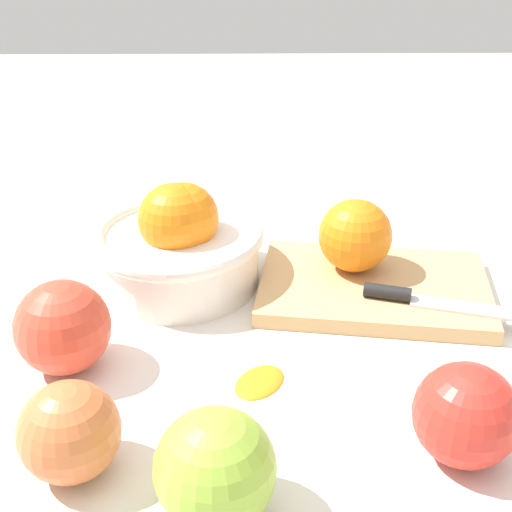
% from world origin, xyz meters
% --- Properties ---
extents(ground_plane, '(2.40, 2.40, 0.00)m').
position_xyz_m(ground_plane, '(0.00, 0.00, 0.00)').
color(ground_plane, silver).
extents(bowl, '(0.18, 0.18, 0.11)m').
position_xyz_m(bowl, '(-0.12, 0.10, 0.05)').
color(bowl, white).
rests_on(bowl, ground_plane).
extents(cutting_board, '(0.25, 0.19, 0.02)m').
position_xyz_m(cutting_board, '(0.08, 0.07, 0.01)').
color(cutting_board, tan).
rests_on(cutting_board, ground_plane).
extents(orange_on_board, '(0.08, 0.08, 0.08)m').
position_xyz_m(orange_on_board, '(0.07, 0.10, 0.05)').
color(orange_on_board, orange).
rests_on(orange_on_board, cutting_board).
extents(knife, '(0.15, 0.06, 0.01)m').
position_xyz_m(knife, '(0.12, 0.03, 0.02)').
color(knife, silver).
rests_on(knife, cutting_board).
extents(apple_front_left, '(0.07, 0.07, 0.07)m').
position_xyz_m(apple_front_left, '(-0.17, -0.17, 0.04)').
color(apple_front_left, '#CC6638').
rests_on(apple_front_left, ground_plane).
extents(apple_front_right, '(0.08, 0.08, 0.08)m').
position_xyz_m(apple_front_right, '(0.11, -0.15, 0.04)').
color(apple_front_right, red).
rests_on(apple_front_right, ground_plane).
extents(apple_front_left_2, '(0.08, 0.08, 0.08)m').
position_xyz_m(apple_front_left_2, '(-0.20, -0.04, 0.04)').
color(apple_front_left_2, '#D6422D').
rests_on(apple_front_left_2, ground_plane).
extents(apple_front_left_3, '(0.08, 0.08, 0.08)m').
position_xyz_m(apple_front_left_3, '(-0.07, -0.21, 0.04)').
color(apple_front_left_3, '#8EB738').
rests_on(apple_front_left_3, ground_plane).
extents(citrus_peel, '(0.06, 0.06, 0.01)m').
position_xyz_m(citrus_peel, '(-0.03, -0.07, 0.00)').
color(citrus_peel, orange).
rests_on(citrus_peel, ground_plane).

